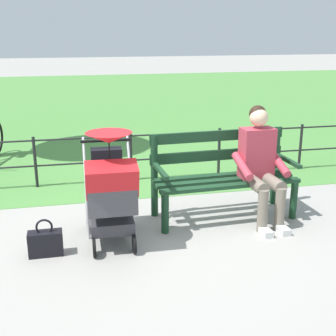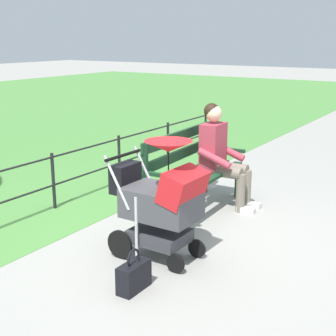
# 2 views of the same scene
# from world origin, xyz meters

# --- Properties ---
(ground_plane) EXTENTS (60.00, 60.00, 0.00)m
(ground_plane) POSITION_xyz_m (0.00, 0.00, 0.00)
(ground_plane) COLOR #9E9B93
(grass_lawn) EXTENTS (40.00, 16.00, 0.01)m
(grass_lawn) POSITION_xyz_m (0.00, -8.80, 0.00)
(grass_lawn) COLOR #518E42
(grass_lawn) RESTS_ON ground
(park_bench) EXTENTS (1.62, 0.67, 0.96)m
(park_bench) POSITION_xyz_m (-0.85, -0.12, 0.53)
(park_bench) COLOR #193D23
(park_bench) RESTS_ON ground
(person_on_bench) EXTENTS (0.55, 0.74, 1.28)m
(person_on_bench) POSITION_xyz_m (-1.21, 0.11, 0.68)
(person_on_bench) COLOR slate
(person_on_bench) RESTS_ON ground
(stroller) EXTENTS (0.52, 0.90, 1.15)m
(stroller) POSITION_xyz_m (0.45, 0.33, 0.59)
(stroller) COLOR black
(stroller) RESTS_ON ground
(handbag) EXTENTS (0.32, 0.14, 0.37)m
(handbag) POSITION_xyz_m (1.10, 0.48, 0.13)
(handbag) COLOR black
(handbag) RESTS_ON ground
(park_fence) EXTENTS (7.77, 0.04, 0.70)m
(park_fence) POSITION_xyz_m (-0.28, -1.54, 0.42)
(park_fence) COLOR black
(park_fence) RESTS_ON ground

